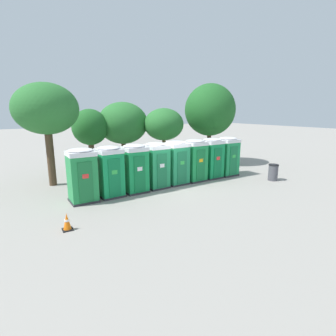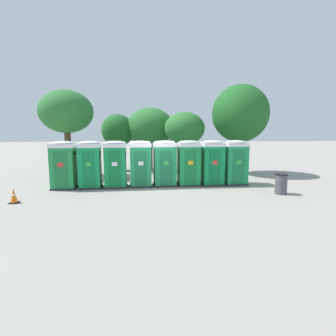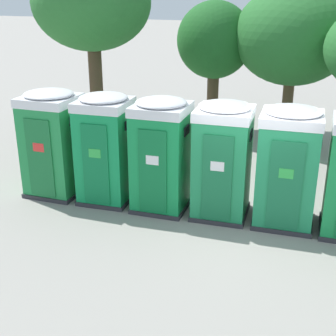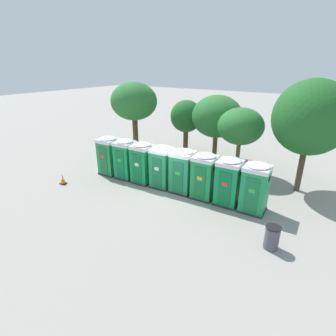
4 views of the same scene
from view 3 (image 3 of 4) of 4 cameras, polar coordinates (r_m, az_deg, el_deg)
ground_plane at (r=10.21m, az=9.78°, el=-6.70°), size 120.00×120.00×0.00m
portapotty_0 at (r=11.41m, az=-13.85°, el=3.03°), size 1.27×1.24×2.54m
portapotty_1 at (r=10.81m, az=-7.61°, el=2.45°), size 1.25×1.29×2.54m
portapotty_2 at (r=10.30m, az=-0.82°, el=1.69°), size 1.24×1.25×2.54m
portapotty_3 at (r=10.04m, az=6.65°, el=1.00°), size 1.27×1.28×2.54m
portapotty_4 at (r=9.91m, az=14.37°, el=0.19°), size 1.32×1.29×2.54m
street_tree_0 at (r=15.96m, az=5.69°, el=15.11°), size 2.47×2.47×4.34m
street_tree_1 at (r=14.52m, az=-9.29°, el=19.19°), size 3.46×3.46×5.71m
street_tree_2 at (r=15.64m, az=15.06°, el=15.30°), size 3.71×3.71×4.85m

